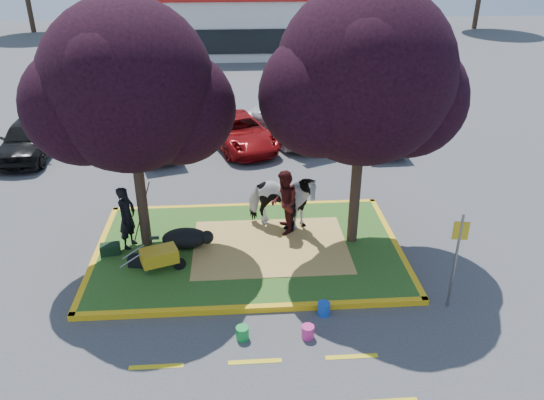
{
  "coord_description": "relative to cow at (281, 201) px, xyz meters",
  "views": [
    {
      "loc": [
        -0.23,
        -12.39,
        7.82
      ],
      "look_at": [
        0.68,
        0.5,
        1.32
      ],
      "focal_mm": 35.0,
      "sensor_mm": 36.0,
      "label": 1
    }
  ],
  "objects": [
    {
      "name": "handler",
      "position": [
        -4.21,
        -0.69,
        0.0
      ],
      "size": [
        0.62,
        0.75,
        1.76
      ],
      "primitive_type": "imported",
      "rotation": [
        0.0,
        0.0,
        1.22
      ],
      "color": "black",
      "rests_on": "median_island"
    },
    {
      "name": "gear_bag_dark",
      "position": [
        -3.82,
        -1.69,
        -0.74
      ],
      "size": [
        0.57,
        0.37,
        0.27
      ],
      "primitive_type": "cube",
      "rotation": [
        0.0,
        0.0,
        -0.17
      ],
      "color": "black",
      "rests_on": "median_island"
    },
    {
      "name": "median_island",
      "position": [
        -0.98,
        -1.0,
        -0.95
      ],
      "size": [
        8.0,
        5.0,
        0.15
      ],
      "primitive_type": "cube",
      "color": "#24571B",
      "rests_on": "ground"
    },
    {
      "name": "fire_lane_stripe_a",
      "position": [
        -2.98,
        -5.2,
        -1.02
      ],
      "size": [
        1.1,
        0.12,
        0.01
      ],
      "primitive_type": "cube",
      "color": "yellow",
      "rests_on": "ground"
    },
    {
      "name": "bucket_pink",
      "position": [
        0.18,
        -4.55,
        -0.88
      ],
      "size": [
        0.32,
        0.32,
        0.3
      ],
      "primitive_type": "cylinder",
      "rotation": [
        0.0,
        0.0,
        -0.15
      ],
      "color": "#DA3085",
      "rests_on": "ground"
    },
    {
      "name": "retail_building",
      "position": [
        1.02,
        26.98,
        1.22
      ],
      "size": [
        20.4,
        8.4,
        4.4
      ],
      "color": "silver",
      "rests_on": "ground"
    },
    {
      "name": "bucket_blue",
      "position": [
        0.65,
        -3.8,
        -0.87
      ],
      "size": [
        0.31,
        0.31,
        0.31
      ],
      "primitive_type": "cylinder",
      "rotation": [
        0.0,
        0.0,
        -0.08
      ],
      "color": "blue",
      "rests_on": "ground"
    },
    {
      "name": "tree_purple_left",
      "position": [
        -3.76,
        -0.62,
        3.33
      ],
      "size": [
        5.06,
        4.2,
        6.51
      ],
      "color": "black",
      "rests_on": "median_island"
    },
    {
      "name": "visitor_b",
      "position": [
        0.24,
        -0.15,
        -0.18
      ],
      "size": [
        0.48,
        0.86,
        1.39
      ],
      "primitive_type": "imported",
      "rotation": [
        0.0,
        0.0,
        -1.39
      ],
      "color": "black",
      "rests_on": "median_island"
    },
    {
      "name": "calf",
      "position": [
        -2.71,
        -0.85,
        -0.61
      ],
      "size": [
        1.27,
        0.75,
        0.54
      ],
      "primitive_type": "ellipsoid",
      "rotation": [
        0.0,
        0.0,
        -0.04
      ],
      "color": "black",
      "rests_on": "median_island"
    },
    {
      "name": "visitor_a",
      "position": [
        0.06,
        -0.21,
        0.06
      ],
      "size": [
        0.71,
        0.91,
        1.87
      ],
      "primitive_type": "imported",
      "rotation": [
        0.0,
        0.0,
        -1.57
      ],
      "color": "#3E1112",
      "rests_on": "median_island"
    },
    {
      "name": "gear_bag_green",
      "position": [
        -4.68,
        -1.06,
        -0.74
      ],
      "size": [
        0.56,
        0.4,
        0.27
      ],
      "primitive_type": "cube",
      "rotation": [
        0.0,
        0.0,
        0.16
      ],
      "color": "black",
      "rests_on": "median_island"
    },
    {
      "name": "curb_far",
      "position": [
        -0.98,
        1.58,
        -0.95
      ],
      "size": [
        8.3,
        0.16,
        0.15
      ],
      "primitive_type": "cube",
      "color": "yellow",
      "rests_on": "ground"
    },
    {
      "name": "car_white",
      "position": [
        0.93,
        8.08,
        -0.27
      ],
      "size": [
        4.07,
        5.64,
        1.52
      ],
      "primitive_type": "imported",
      "rotation": [
        0.0,
        0.0,
        3.56
      ],
      "color": "white",
      "rests_on": "ground"
    },
    {
      "name": "sign_post",
      "position": [
        3.6,
        -3.7,
        0.46
      ],
      "size": [
        0.34,
        0.08,
        2.43
      ],
      "rotation": [
        0.0,
        0.0,
        -0.14
      ],
      "color": "slate",
      "rests_on": "ground"
    },
    {
      "name": "fire_lane_stripe_b",
      "position": [
        -0.98,
        -5.2,
        -1.02
      ],
      "size": [
        1.1,
        0.12,
        0.01
      ],
      "primitive_type": "cube",
      "color": "yellow",
      "rests_on": "ground"
    },
    {
      "name": "bucket_green",
      "position": [
        -1.22,
        -4.49,
        -0.88
      ],
      "size": [
        0.37,
        0.37,
        0.3
      ],
      "primitive_type": "cylinder",
      "rotation": [
        0.0,
        0.0,
        -0.43
      ],
      "color": "green",
      "rests_on": "ground"
    },
    {
      "name": "wheelbarrow",
      "position": [
        -3.24,
        -1.95,
        -0.46
      ],
      "size": [
        1.61,
        0.81,
        0.61
      ],
      "rotation": [
        0.0,
        0.0,
        0.35
      ],
      "color": "black",
      "rests_on": "median_island"
    },
    {
      "name": "curb_left",
      "position": [
        -5.06,
        -1.0,
        -0.95
      ],
      "size": [
        0.16,
        5.3,
        0.15
      ],
      "primitive_type": "cube",
      "color": "yellow",
      "rests_on": "ground"
    },
    {
      "name": "curb_near",
      "position": [
        -0.98,
        -3.58,
        -0.95
      ],
      "size": [
        8.3,
        0.16,
        0.15
      ],
      "primitive_type": "cube",
      "color": "yellow",
      "rests_on": "ground"
    },
    {
      "name": "tree_purple_right",
      "position": [
        1.94,
        -0.82,
        3.53
      ],
      "size": [
        5.3,
        4.4,
        6.82
      ],
      "color": "black",
      "rests_on": "median_island"
    },
    {
      "name": "car_silver",
      "position": [
        -4.49,
        6.88,
        -0.31
      ],
      "size": [
        2.75,
        4.64,
        1.44
      ],
      "primitive_type": "imported",
      "rotation": [
        0.0,
        0.0,
        3.44
      ],
      "color": "gray",
      "rests_on": "ground"
    },
    {
      "name": "car_black",
      "position": [
        -9.26,
        6.68,
        -0.3
      ],
      "size": [
        1.83,
        4.33,
        1.46
      ],
      "primitive_type": "imported",
      "rotation": [
        0.0,
        0.0,
        0.02
      ],
      "color": "black",
      "rests_on": "ground"
    },
    {
      "name": "ground",
      "position": [
        -0.98,
        -1.0,
        -1.03
      ],
      "size": [
        90.0,
        90.0,
        0.0
      ],
      "primitive_type": "plane",
      "color": "#424244",
      "rests_on": "ground"
    },
    {
      "name": "fire_lane_stripe_c",
      "position": [
        1.02,
        -5.2,
        -1.02
      ],
      "size": [
        1.1,
        0.12,
        0.01
      ],
      "primitive_type": "cube",
      "color": "yellow",
      "rests_on": "ground"
    },
    {
      "name": "car_grey",
      "position": [
        4.51,
        7.17,
        -0.26
      ],
      "size": [
        1.71,
        4.67,
        1.53
      ],
      "primitive_type": "imported",
      "rotation": [
        0.0,
        0.0,
        0.02
      ],
      "color": "#54565B",
      "rests_on": "ground"
    },
    {
      "name": "straw_bedding",
      "position": [
        -0.38,
        -1.0,
        -0.87
      ],
      "size": [
        4.2,
        3.0,
        0.01
      ],
      "primitive_type": "cube",
      "color": "#E0AF5C",
      "rests_on": "median_island"
    },
    {
      "name": "cow",
      "position": [
        0.0,
        0.0,
        0.0
      ],
      "size": [
        2.27,
        1.54,
        1.75
      ],
      "primitive_type": "imported",
      "rotation": [
        0.0,
        0.0,
        1.25
      ],
      "color": "white",
      "rests_on": "median_island"
    },
    {
      "name": "car_red",
      "position": [
        -1.1,
        7.12,
        -0.38
      ],
      "size": [
        3.6,
        5.07,
        1.28
      ],
      "primitive_type": "imported",
      "rotation": [
        0.0,
        0.0,
        0.35
      ],
      "color": "maroon",
      "rests_on": "ground"
    },
    {
      "name": "curb_right",
      "position": [
        3.1,
        -1.0,
        -0.95
      ],
      "size": [
        0.16,
        5.3,
        0.15
      ],
      "primitive_type": "cube",
      "color": "yellow",
      "rests_on": "ground"
    }
  ]
}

